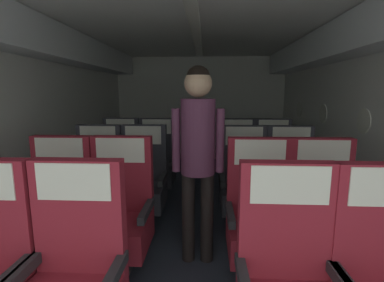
% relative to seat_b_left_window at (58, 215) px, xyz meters
% --- Properties ---
extents(ground, '(3.83, 6.65, 0.02)m').
position_rel_seat_b_left_window_xyz_m(ground, '(1.05, 0.91, -0.47)').
color(ground, '#2D3342').
extents(fuselage_shell, '(3.71, 6.30, 2.25)m').
position_rel_seat_b_left_window_xyz_m(fuselage_shell, '(1.06, 1.19, 1.16)').
color(fuselage_shell, silver).
rests_on(fuselage_shell, ground).
extents(seat_b_left_window, '(0.52, 0.50, 1.10)m').
position_rel_seat_b_left_window_xyz_m(seat_b_left_window, '(0.00, 0.00, 0.00)').
color(seat_b_left_window, '#38383D').
rests_on(seat_b_left_window, ground).
extents(seat_b_left_aisle, '(0.52, 0.50, 1.10)m').
position_rel_seat_b_left_window_xyz_m(seat_b_left_aisle, '(0.50, 0.01, 0.00)').
color(seat_b_left_aisle, '#38383D').
rests_on(seat_b_left_aisle, ground).
extents(seat_b_right_aisle, '(0.52, 0.50, 1.10)m').
position_rel_seat_b_left_window_xyz_m(seat_b_right_aisle, '(2.10, 0.00, 0.00)').
color(seat_b_right_aisle, '#38383D').
rests_on(seat_b_right_aisle, ground).
extents(seat_b_right_window, '(0.52, 0.50, 1.10)m').
position_rel_seat_b_left_window_xyz_m(seat_b_right_window, '(1.62, -0.01, 0.00)').
color(seat_b_right_window, '#38383D').
rests_on(seat_b_right_window, ground).
extents(seat_c_left_window, '(0.52, 0.50, 1.10)m').
position_rel_seat_b_left_window_xyz_m(seat_c_left_window, '(0.00, 0.82, 0.00)').
color(seat_c_left_window, '#38383D').
rests_on(seat_c_left_window, ground).
extents(seat_c_left_aisle, '(0.52, 0.50, 1.10)m').
position_rel_seat_b_left_window_xyz_m(seat_c_left_aisle, '(0.50, 0.84, 0.00)').
color(seat_c_left_aisle, '#38383D').
rests_on(seat_c_left_aisle, ground).
extents(seat_c_right_aisle, '(0.52, 0.50, 1.10)m').
position_rel_seat_b_left_window_xyz_m(seat_c_right_aisle, '(2.10, 0.83, 0.00)').
color(seat_c_right_aisle, '#38383D').
rests_on(seat_c_right_aisle, ground).
extents(seat_c_right_window, '(0.52, 0.50, 1.10)m').
position_rel_seat_b_left_window_xyz_m(seat_c_right_window, '(1.60, 0.84, 0.00)').
color(seat_c_right_window, '#38383D').
rests_on(seat_c_right_window, ground).
extents(seat_d_left_window, '(0.52, 0.50, 1.10)m').
position_rel_seat_b_left_window_xyz_m(seat_d_left_window, '(-0.00, 1.66, 0.00)').
color(seat_d_left_window, '#38383D').
rests_on(seat_d_left_window, ground).
extents(seat_d_left_aisle, '(0.52, 0.50, 1.10)m').
position_rel_seat_b_left_window_xyz_m(seat_d_left_aisle, '(0.51, 1.65, 0.00)').
color(seat_d_left_aisle, '#38383D').
rests_on(seat_d_left_aisle, ground).
extents(seat_d_right_aisle, '(0.52, 0.50, 1.10)m').
position_rel_seat_b_left_window_xyz_m(seat_d_right_aisle, '(2.10, 1.66, 0.00)').
color(seat_d_right_aisle, '#38383D').
rests_on(seat_d_right_aisle, ground).
extents(seat_d_right_window, '(0.52, 0.50, 1.10)m').
position_rel_seat_b_left_window_xyz_m(seat_d_right_window, '(1.62, 1.66, 0.00)').
color(seat_d_right_window, '#38383D').
rests_on(seat_d_right_window, ground).
extents(flight_attendant, '(0.43, 0.28, 1.66)m').
position_rel_seat_b_left_window_xyz_m(flight_attendant, '(1.13, 0.18, 0.56)').
color(flight_attendant, black).
rests_on(flight_attendant, ground).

